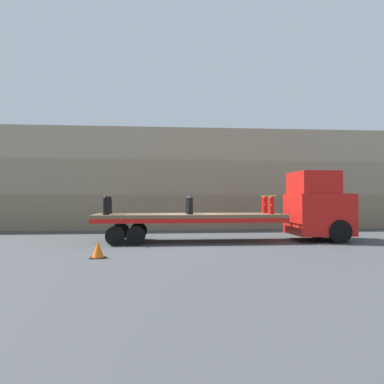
{
  "coord_description": "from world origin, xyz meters",
  "views": [
    {
      "loc": [
        -1.42,
        -17.03,
        2.01
      ],
      "look_at": [
        0.13,
        0.0,
        2.27
      ],
      "focal_mm": 35.0,
      "sensor_mm": 36.0,
      "label": 1
    }
  ],
  "objects_px": {
    "fire_hydrant_black_near_0": "(106,206)",
    "traffic_cone": "(98,250)",
    "truck_cab": "(319,207)",
    "fire_hydrant_black_far_0": "(109,205)",
    "fire_hydrant_red_far_2": "(265,205)",
    "fire_hydrant_black_near_1": "(190,205)",
    "flatbed_trailer": "(177,219)",
    "fire_hydrant_red_near_2": "(271,205)",
    "fire_hydrant_black_far_1": "(188,205)"
  },
  "relations": [
    {
      "from": "fire_hydrant_black_near_0",
      "to": "traffic_cone",
      "type": "relative_size",
      "value": 1.44
    },
    {
      "from": "truck_cab",
      "to": "fire_hydrant_black_far_0",
      "type": "bearing_deg",
      "value": 176.87
    },
    {
      "from": "fire_hydrant_red_far_2",
      "to": "fire_hydrant_black_far_0",
      "type": "bearing_deg",
      "value": 180.0
    },
    {
      "from": "fire_hydrant_black_near_1",
      "to": "fire_hydrant_black_near_0",
      "type": "bearing_deg",
      "value": 180.0
    },
    {
      "from": "fire_hydrant_black_near_0",
      "to": "fire_hydrant_red_far_2",
      "type": "relative_size",
      "value": 1.0
    },
    {
      "from": "flatbed_trailer",
      "to": "fire_hydrant_black_near_0",
      "type": "xyz_separation_m",
      "value": [
        -3.14,
        -0.54,
        0.63
      ]
    },
    {
      "from": "truck_cab",
      "to": "fire_hydrant_red_near_2",
      "type": "relative_size",
      "value": 3.93
    },
    {
      "from": "fire_hydrant_red_far_2",
      "to": "fire_hydrant_black_near_1",
      "type": "bearing_deg",
      "value": -163.71
    },
    {
      "from": "fire_hydrant_black_near_0",
      "to": "fire_hydrant_red_near_2",
      "type": "bearing_deg",
      "value": 0.0
    },
    {
      "from": "fire_hydrant_black_near_0",
      "to": "fire_hydrant_black_far_0",
      "type": "xyz_separation_m",
      "value": [
        0.0,
        1.07,
        0.0
      ]
    },
    {
      "from": "fire_hydrant_black_far_1",
      "to": "fire_hydrant_red_far_2",
      "type": "height_order",
      "value": "same"
    },
    {
      "from": "flatbed_trailer",
      "to": "fire_hydrant_black_near_0",
      "type": "distance_m",
      "value": 3.25
    },
    {
      "from": "fire_hydrant_black_near_0",
      "to": "fire_hydrant_red_far_2",
      "type": "xyz_separation_m",
      "value": [
        7.36,
        1.07,
        0.0
      ]
    },
    {
      "from": "fire_hydrant_black_near_0",
      "to": "flatbed_trailer",
      "type": "bearing_deg",
      "value": 9.72
    },
    {
      "from": "flatbed_trailer",
      "to": "fire_hydrant_black_far_1",
      "type": "bearing_deg",
      "value": 44.84
    },
    {
      "from": "traffic_cone",
      "to": "flatbed_trailer",
      "type": "bearing_deg",
      "value": 56.59
    },
    {
      "from": "fire_hydrant_red_near_2",
      "to": "traffic_cone",
      "type": "xyz_separation_m",
      "value": [
        -7.09,
        -3.81,
        -1.39
      ]
    },
    {
      "from": "fire_hydrant_black_near_0",
      "to": "fire_hydrant_black_near_1",
      "type": "bearing_deg",
      "value": 0.0
    },
    {
      "from": "flatbed_trailer",
      "to": "fire_hydrant_red_far_2",
      "type": "xyz_separation_m",
      "value": [
        4.22,
        0.54,
        0.63
      ]
    },
    {
      "from": "truck_cab",
      "to": "fire_hydrant_black_near_0",
      "type": "height_order",
      "value": "truck_cab"
    },
    {
      "from": "fire_hydrant_black_near_1",
      "to": "fire_hydrant_red_far_2",
      "type": "bearing_deg",
      "value": 16.29
    },
    {
      "from": "fire_hydrant_black_far_0",
      "to": "fire_hydrant_red_far_2",
      "type": "height_order",
      "value": "same"
    },
    {
      "from": "fire_hydrant_black_far_1",
      "to": "fire_hydrant_red_near_2",
      "type": "relative_size",
      "value": 1.0
    },
    {
      "from": "fire_hydrant_black_near_0",
      "to": "traffic_cone",
      "type": "xyz_separation_m",
      "value": [
        0.27,
        -3.81,
        -1.39
      ]
    },
    {
      "from": "truck_cab",
      "to": "fire_hydrant_red_far_2",
      "type": "distance_m",
      "value": 2.54
    },
    {
      "from": "fire_hydrant_black_far_1",
      "to": "fire_hydrant_red_near_2",
      "type": "height_order",
      "value": "same"
    },
    {
      "from": "flatbed_trailer",
      "to": "fire_hydrant_black_far_0",
      "type": "distance_m",
      "value": 3.25
    },
    {
      "from": "flatbed_trailer",
      "to": "fire_hydrant_red_far_2",
      "type": "height_order",
      "value": "fire_hydrant_red_far_2"
    },
    {
      "from": "truck_cab",
      "to": "fire_hydrant_black_near_1",
      "type": "xyz_separation_m",
      "value": [
        -6.16,
        -0.54,
        0.08
      ]
    },
    {
      "from": "fire_hydrant_black_far_1",
      "to": "fire_hydrant_red_far_2",
      "type": "relative_size",
      "value": 1.0
    },
    {
      "from": "fire_hydrant_black_far_0",
      "to": "fire_hydrant_red_near_2",
      "type": "distance_m",
      "value": 7.43
    },
    {
      "from": "fire_hydrant_black_near_0",
      "to": "fire_hydrant_black_near_1",
      "type": "distance_m",
      "value": 3.68
    },
    {
      "from": "fire_hydrant_black_far_0",
      "to": "fire_hydrant_black_near_1",
      "type": "distance_m",
      "value": 3.83
    },
    {
      "from": "fire_hydrant_black_near_1",
      "to": "flatbed_trailer",
      "type": "bearing_deg",
      "value": 135.16
    },
    {
      "from": "fire_hydrant_black_near_1",
      "to": "fire_hydrant_black_far_1",
      "type": "distance_m",
      "value": 1.07
    },
    {
      "from": "fire_hydrant_black_far_1",
      "to": "traffic_cone",
      "type": "bearing_deg",
      "value": -124.91
    },
    {
      "from": "flatbed_trailer",
      "to": "fire_hydrant_black_near_0",
      "type": "height_order",
      "value": "fire_hydrant_black_near_0"
    },
    {
      "from": "fire_hydrant_black_near_0",
      "to": "fire_hydrant_black_far_1",
      "type": "distance_m",
      "value": 3.83
    },
    {
      "from": "fire_hydrant_black_near_0",
      "to": "fire_hydrant_red_near_2",
      "type": "height_order",
      "value": "same"
    },
    {
      "from": "fire_hydrant_black_near_0",
      "to": "fire_hydrant_black_near_1",
      "type": "height_order",
      "value": "same"
    },
    {
      "from": "flatbed_trailer",
      "to": "traffic_cone",
      "type": "xyz_separation_m",
      "value": [
        -2.87,
        -4.35,
        -0.75
      ]
    },
    {
      "from": "truck_cab",
      "to": "flatbed_trailer",
      "type": "relative_size",
      "value": 0.38
    },
    {
      "from": "fire_hydrant_black_far_0",
      "to": "fire_hydrant_red_far_2",
      "type": "distance_m",
      "value": 7.36
    },
    {
      "from": "flatbed_trailer",
      "to": "truck_cab",
      "type": "bearing_deg",
      "value": 0.0
    },
    {
      "from": "fire_hydrant_black_near_1",
      "to": "fire_hydrant_red_far_2",
      "type": "relative_size",
      "value": 1.0
    },
    {
      "from": "fire_hydrant_black_far_0",
      "to": "traffic_cone",
      "type": "bearing_deg",
      "value": -86.84
    },
    {
      "from": "fire_hydrant_black_far_1",
      "to": "fire_hydrant_black_near_1",
      "type": "bearing_deg",
      "value": -90.0
    },
    {
      "from": "fire_hydrant_black_far_1",
      "to": "traffic_cone",
      "type": "distance_m",
      "value": 6.12
    },
    {
      "from": "truck_cab",
      "to": "fire_hydrant_black_far_1",
      "type": "relative_size",
      "value": 3.93
    },
    {
      "from": "flatbed_trailer",
      "to": "traffic_cone",
      "type": "distance_m",
      "value": 5.26
    }
  ]
}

